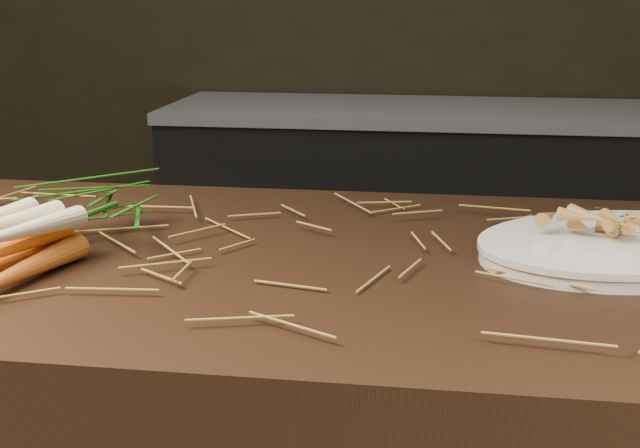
% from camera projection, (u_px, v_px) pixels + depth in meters
% --- Properties ---
extents(back_counter, '(1.82, 0.62, 0.84)m').
position_uv_depth(back_counter, '(420.00, 220.00, 2.95)').
color(back_counter, black).
rests_on(back_counter, ground).
extents(straw_bedding, '(1.40, 0.60, 0.02)m').
position_uv_depth(straw_bedding, '(174.00, 242.00, 1.07)').
color(straw_bedding, olive).
rests_on(straw_bedding, main_counter).
extents(root_veg_bunch, '(0.27, 0.49, 0.09)m').
position_uv_depth(root_veg_bunch, '(61.00, 222.00, 1.03)').
color(root_veg_bunch, '#D65B21').
rests_on(root_veg_bunch, main_counter).
extents(serving_platter, '(0.46, 0.39, 0.02)m').
position_uv_depth(serving_platter, '(626.00, 249.00, 1.03)').
color(serving_platter, white).
rests_on(serving_platter, main_counter).
extents(roasted_veg_heap, '(0.23, 0.20, 0.04)m').
position_uv_depth(roasted_veg_heap, '(629.00, 225.00, 1.02)').
color(roasted_veg_heap, '#B57F35').
rests_on(roasted_veg_heap, serving_platter).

